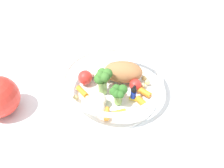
% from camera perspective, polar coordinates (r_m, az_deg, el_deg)
% --- Properties ---
extents(ground_plane, '(2.40, 2.40, 0.00)m').
position_cam_1_polar(ground_plane, '(0.54, -0.36, -1.59)').
color(ground_plane, white).
extents(food_container, '(0.20, 0.20, 0.06)m').
position_cam_1_polar(food_container, '(0.52, -0.34, 0.68)').
color(food_container, white).
rests_on(food_container, ground_plane).
extents(folded_napkin, '(0.14, 0.14, 0.01)m').
position_cam_1_polar(folded_napkin, '(0.52, 23.24, -7.83)').
color(folded_napkin, white).
rests_on(folded_napkin, ground_plane).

